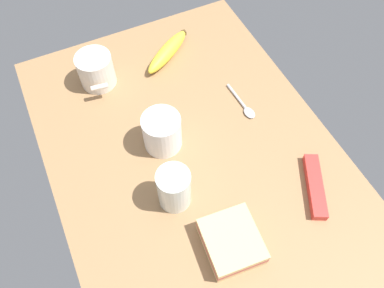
{
  "coord_description": "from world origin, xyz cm",
  "views": [
    {
      "loc": [
        -40.46,
        19.04,
        77.24
      ],
      "look_at": [
        0.0,
        0.0,
        5.0
      ],
      "focal_mm": 35.27,
      "sensor_mm": 36.0,
      "label": 1
    }
  ],
  "objects_px": {
    "sandwich_main": "(232,241)",
    "coffee_mug_milky": "(96,70)",
    "coffee_mug_black": "(162,132)",
    "spoon": "(244,106)",
    "glass_of_milk": "(174,189)",
    "banana": "(168,52)",
    "snack_bar": "(315,186)"
  },
  "relations": [
    {
      "from": "sandwich_main",
      "to": "coffee_mug_milky",
      "type": "bearing_deg",
      "value": 11.38
    },
    {
      "from": "coffee_mug_black",
      "to": "coffee_mug_milky",
      "type": "distance_m",
      "value": 0.26
    },
    {
      "from": "coffee_mug_milky",
      "to": "spoon",
      "type": "bearing_deg",
      "value": -127.89
    },
    {
      "from": "glass_of_milk",
      "to": "spoon",
      "type": "xyz_separation_m",
      "value": [
        0.15,
        -0.26,
        -0.04
      ]
    },
    {
      "from": "sandwich_main",
      "to": "banana",
      "type": "bearing_deg",
      "value": -9.76
    },
    {
      "from": "coffee_mug_milky",
      "to": "glass_of_milk",
      "type": "height_order",
      "value": "glass_of_milk"
    },
    {
      "from": "coffee_mug_black",
      "to": "glass_of_milk",
      "type": "relative_size",
      "value": 1.07
    },
    {
      "from": "coffee_mug_black",
      "to": "sandwich_main",
      "type": "bearing_deg",
      "value": -174.28
    },
    {
      "from": "coffee_mug_black",
      "to": "snack_bar",
      "type": "relative_size",
      "value": 0.75
    },
    {
      "from": "spoon",
      "to": "sandwich_main",
      "type": "bearing_deg",
      "value": 146.13
    },
    {
      "from": "coffee_mug_milky",
      "to": "snack_bar",
      "type": "height_order",
      "value": "coffee_mug_milky"
    },
    {
      "from": "sandwich_main",
      "to": "spoon",
      "type": "bearing_deg",
      "value": -33.87
    },
    {
      "from": "spoon",
      "to": "coffee_mug_black",
      "type": "bearing_deg",
      "value": 92.61
    },
    {
      "from": "banana",
      "to": "spoon",
      "type": "distance_m",
      "value": 0.26
    },
    {
      "from": "banana",
      "to": "coffee_mug_milky",
      "type": "bearing_deg",
      "value": 91.98
    },
    {
      "from": "coffee_mug_black",
      "to": "banana",
      "type": "distance_m",
      "value": 0.28
    },
    {
      "from": "coffee_mug_milky",
      "to": "spoon",
      "type": "height_order",
      "value": "coffee_mug_milky"
    },
    {
      "from": "coffee_mug_black",
      "to": "spoon",
      "type": "height_order",
      "value": "coffee_mug_black"
    },
    {
      "from": "coffee_mug_black",
      "to": "spoon",
      "type": "xyz_separation_m",
      "value": [
        0.01,
        -0.22,
        -0.04
      ]
    },
    {
      "from": "sandwich_main",
      "to": "snack_bar",
      "type": "distance_m",
      "value": 0.23
    },
    {
      "from": "spoon",
      "to": "snack_bar",
      "type": "bearing_deg",
      "value": -173.64
    },
    {
      "from": "sandwich_main",
      "to": "glass_of_milk",
      "type": "relative_size",
      "value": 1.22
    },
    {
      "from": "glass_of_milk",
      "to": "snack_bar",
      "type": "distance_m",
      "value": 0.31
    },
    {
      "from": "coffee_mug_black",
      "to": "sandwich_main",
      "type": "xyz_separation_m",
      "value": [
        -0.28,
        -0.03,
        -0.03
      ]
    },
    {
      "from": "spoon",
      "to": "banana",
      "type": "bearing_deg",
      "value": 23.3
    },
    {
      "from": "coffee_mug_milky",
      "to": "sandwich_main",
      "type": "height_order",
      "value": "coffee_mug_milky"
    },
    {
      "from": "sandwich_main",
      "to": "glass_of_milk",
      "type": "bearing_deg",
      "value": 23.49
    },
    {
      "from": "coffee_mug_black",
      "to": "glass_of_milk",
      "type": "height_order",
      "value": "glass_of_milk"
    },
    {
      "from": "snack_bar",
      "to": "coffee_mug_black",
      "type": "bearing_deg",
      "value": 72.03
    },
    {
      "from": "sandwich_main",
      "to": "glass_of_milk",
      "type": "distance_m",
      "value": 0.15
    },
    {
      "from": "sandwich_main",
      "to": "glass_of_milk",
      "type": "xyz_separation_m",
      "value": [
        0.14,
        0.06,
        0.02
      ]
    },
    {
      "from": "coffee_mug_black",
      "to": "coffee_mug_milky",
      "type": "relative_size",
      "value": 0.97
    }
  ]
}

